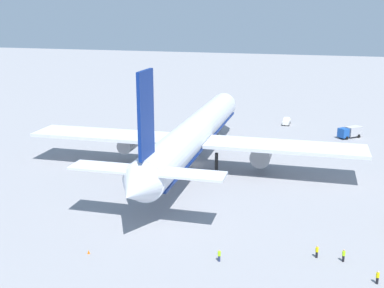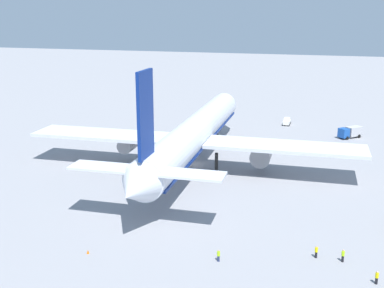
{
  "view_description": "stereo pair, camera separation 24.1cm",
  "coord_description": "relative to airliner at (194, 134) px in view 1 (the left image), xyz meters",
  "views": [
    {
      "loc": [
        -94.71,
        -29.08,
        31.67
      ],
      "look_at": [
        -1.47,
        0.28,
        4.96
      ],
      "focal_mm": 44.66,
      "sensor_mm": 36.0,
      "label": 1
    },
    {
      "loc": [
        -94.64,
        -29.31,
        31.67
      ],
      "look_at": [
        -1.47,
        0.28,
        4.96
      ],
      "focal_mm": 44.66,
      "sensor_mm": 36.0,
      "label": 2
    }
  ],
  "objects": [
    {
      "name": "ground_worker_3",
      "position": [
        -33.23,
        -30.95,
        -6.14
      ],
      "size": [
        0.57,
        0.57,
        1.78
      ],
      "color": "black",
      "rests_on": "ground"
    },
    {
      "name": "service_van",
      "position": [
        46.38,
        -14.19,
        -6.01
      ],
      "size": [
        4.71,
        2.09,
        1.97
      ],
      "color": "white",
      "rests_on": "ground"
    },
    {
      "name": "ground_worker_0",
      "position": [
        -37.62,
        -34.91,
        -6.16
      ],
      "size": [
        0.55,
        0.55,
        1.74
      ],
      "color": "black",
      "rests_on": "ground"
    },
    {
      "name": "service_truck_1",
      "position": [
        35.72,
        -32.03,
        -5.42
      ],
      "size": [
        6.55,
        6.38,
        2.87
      ],
      "color": "#194CA5",
      "rests_on": "ground"
    },
    {
      "name": "ground_worker_1",
      "position": [
        -33.19,
        -27.52,
        -6.16
      ],
      "size": [
        0.55,
        0.55,
        1.74
      ],
      "color": "black",
      "rests_on": "ground"
    },
    {
      "name": "baggage_cart_2",
      "position": [
        51.78,
        31.94,
        -6.24
      ],
      "size": [
        1.95,
        2.94,
        1.48
      ],
      "color": "#595B60",
      "rests_on": "ground"
    },
    {
      "name": "traffic_cone_0",
      "position": [
        -41.44,
        2.28,
        -6.77
      ],
      "size": [
        0.36,
        0.36,
        0.55
      ],
      "primitive_type": "cone",
      "color": "orange",
      "rests_on": "ground"
    },
    {
      "name": "airliner",
      "position": [
        0.0,
        0.0,
        0.0
      ],
      "size": [
        77.22,
        70.45,
        23.8
      ],
      "color": "silver",
      "rests_on": "ground"
    },
    {
      "name": "ground_plane",
      "position": [
        1.29,
        0.16,
        -7.04
      ],
      "size": [
        600.0,
        600.0,
        0.0
      ],
      "primitive_type": "plane",
      "color": "gray"
    },
    {
      "name": "ground_worker_2",
      "position": [
        -38.09,
        -15.27,
        -6.19
      ],
      "size": [
        0.43,
        0.43,
        1.68
      ],
      "color": "navy",
      "rests_on": "ground"
    }
  ]
}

